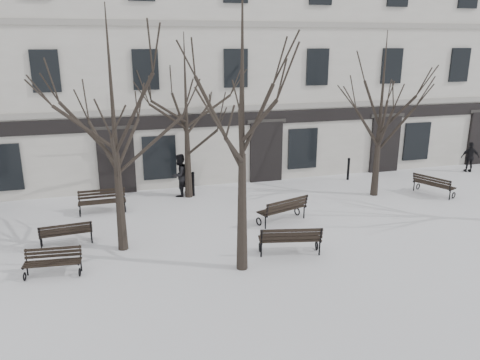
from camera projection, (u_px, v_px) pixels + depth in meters
name	position (u px, v px, depth m)	size (l,w,h in m)	color
ground	(241.00, 258.00, 14.68)	(100.00, 100.00, 0.00)	white
building	(175.00, 62.00, 25.09)	(40.40, 10.20, 11.40)	silver
tree_1	(112.00, 103.00, 14.01)	(5.33, 5.33, 7.62)	black
tree_2	(242.00, 92.00, 12.55)	(5.87, 5.87, 8.38)	black
tree_5	(186.00, 97.00, 19.34)	(4.85, 4.85, 6.93)	black
tree_6	(382.00, 96.00, 19.57)	(4.90, 4.90, 7.00)	black
bench_0	(53.00, 261.00, 13.51)	(1.63, 0.73, 0.80)	black
bench_1	(66.00, 233.00, 15.49)	(1.72, 0.75, 0.84)	black
bench_2	(290.00, 239.00, 14.80)	(2.06, 1.10, 0.99)	black
bench_3	(102.00, 201.00, 18.51)	(1.83, 0.70, 0.91)	black
bench_4	(283.00, 209.00, 17.46)	(2.08, 1.32, 1.00)	black
bench_5	(433.00, 184.00, 20.67)	(1.29, 1.86, 0.90)	black
bollard_a	(193.00, 183.00, 20.50)	(0.14, 0.14, 1.10)	black
bollard_b	(348.00, 168.00, 22.94)	(0.14, 0.14, 1.11)	black
pedestrian_b	(180.00, 196.00, 20.67)	(0.92, 0.71, 1.89)	black
pedestrian_c	(468.00, 172.00, 24.52)	(0.92, 0.38, 1.57)	black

